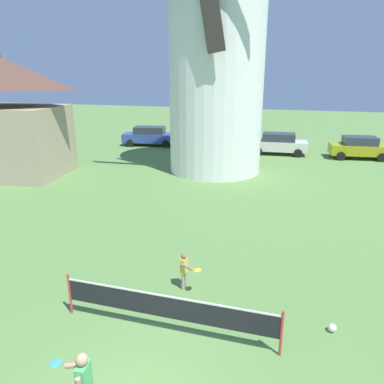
{
  "coord_description": "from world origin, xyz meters",
  "views": [
    {
      "loc": [
        2.52,
        -4.71,
        5.79
      ],
      "look_at": [
        -0.14,
        4.13,
        2.84
      ],
      "focal_mm": 34.91,
      "sensor_mm": 36.0,
      "label": 1
    }
  ],
  "objects": [
    {
      "name": "parked_car_cream",
      "position": [
        0.75,
        23.48,
        0.81
      ],
      "size": [
        4.27,
        2.12,
        1.56
      ],
      "color": "silver",
      "rests_on": "ground_plane"
    },
    {
      "name": "parked_car_mustard",
      "position": [
        6.32,
        23.58,
        0.81
      ],
      "size": [
        4.09,
        2.27,
        1.56
      ],
      "color": "#999919",
      "rests_on": "ground_plane"
    },
    {
      "name": "windmill",
      "position": [
        -2.63,
        17.33,
        7.6
      ],
      "size": [
        8.3,
        6.25,
        14.98
      ],
      "color": "white",
      "rests_on": "ground_plane"
    },
    {
      "name": "player_far",
      "position": [
        -0.31,
        4.04,
        0.61
      ],
      "size": [
        0.66,
        0.56,
        1.08
      ],
      "color": "#9E937F",
      "rests_on": "ground_plane"
    },
    {
      "name": "player_near",
      "position": [
        -0.66,
        -0.46,
        0.8
      ],
      "size": [
        0.82,
        0.47,
        1.42
      ],
      "color": "#333338",
      "rests_on": "ground_plane"
    },
    {
      "name": "chapel",
      "position": [
        -13.81,
        12.85,
        3.28
      ],
      "size": [
        6.9,
        5.49,
        7.6
      ],
      "color": "tan",
      "rests_on": "ground_plane"
    },
    {
      "name": "parked_car_blue",
      "position": [
        -9.8,
        24.01,
        0.81
      ],
      "size": [
        4.62,
        2.5,
        1.56
      ],
      "color": "#334C99",
      "rests_on": "ground_plane"
    },
    {
      "name": "tennis_net",
      "position": [
        -0.14,
        2.13,
        0.68
      ],
      "size": [
        5.2,
        0.06,
        1.1
      ],
      "color": "red",
      "rests_on": "ground_plane"
    },
    {
      "name": "parked_car_silver",
      "position": [
        -4.97,
        24.19,
        0.81
      ],
      "size": [
        4.64,
        2.33,
        1.56
      ],
      "color": "silver",
      "rests_on": "ground_plane"
    },
    {
      "name": "stray_ball",
      "position": [
        3.55,
        3.27,
        0.1
      ],
      "size": [
        0.2,
        0.2,
        0.2
      ],
      "primitive_type": "sphere",
      "color": "silver",
      "rests_on": "ground_plane"
    }
  ]
}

